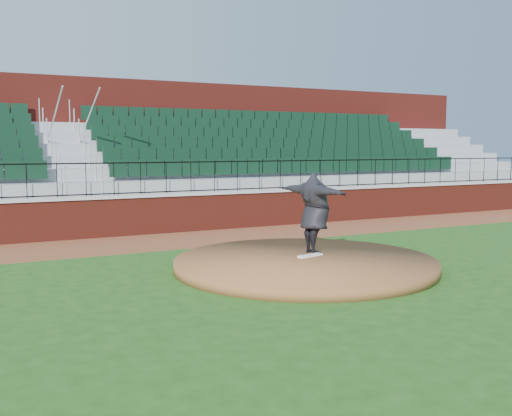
% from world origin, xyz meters
% --- Properties ---
extents(ground, '(90.00, 90.00, 0.00)m').
position_xyz_m(ground, '(0.00, 0.00, 0.00)').
color(ground, '#1F4D16').
rests_on(ground, ground).
extents(warning_track, '(34.00, 3.20, 0.01)m').
position_xyz_m(warning_track, '(0.00, 5.40, 0.01)').
color(warning_track, brown).
rests_on(warning_track, ground).
extents(field_wall, '(34.00, 0.35, 1.20)m').
position_xyz_m(field_wall, '(0.00, 7.00, 0.60)').
color(field_wall, maroon).
rests_on(field_wall, ground).
extents(wall_cap, '(34.00, 0.45, 0.10)m').
position_xyz_m(wall_cap, '(0.00, 7.00, 1.25)').
color(wall_cap, '#B7B7B7').
rests_on(wall_cap, field_wall).
extents(wall_railing, '(34.00, 0.05, 1.00)m').
position_xyz_m(wall_railing, '(0.00, 7.00, 1.80)').
color(wall_railing, black).
rests_on(wall_railing, wall_cap).
extents(seating_stands, '(34.00, 5.10, 4.60)m').
position_xyz_m(seating_stands, '(0.00, 9.72, 2.30)').
color(seating_stands, gray).
rests_on(seating_stands, ground).
extents(concourse_wall, '(34.00, 0.50, 5.50)m').
position_xyz_m(concourse_wall, '(0.00, 12.52, 2.75)').
color(concourse_wall, maroon).
rests_on(concourse_wall, ground).
extents(pitchers_mound, '(6.01, 6.01, 0.25)m').
position_xyz_m(pitchers_mound, '(0.49, 0.00, 0.12)').
color(pitchers_mound, brown).
rests_on(pitchers_mound, ground).
extents(pitching_rubber, '(0.70, 0.32, 0.05)m').
position_xyz_m(pitching_rubber, '(0.73, 0.15, 0.27)').
color(pitching_rubber, white).
rests_on(pitching_rubber, pitchers_mound).
extents(pitcher, '(0.85, 2.43, 1.94)m').
position_xyz_m(pitcher, '(1.08, 0.52, 1.22)').
color(pitcher, black).
rests_on(pitcher, pitchers_mound).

